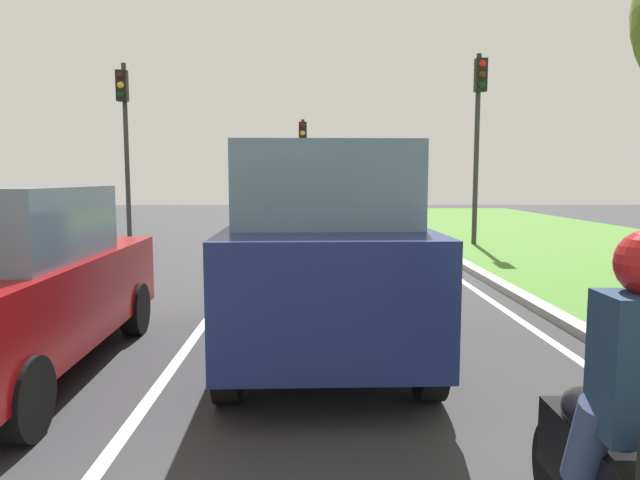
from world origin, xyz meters
name	(u,v)px	position (x,y,z in m)	size (l,w,h in m)	color
ground_plane	(276,271)	(0.00, 14.00, 0.00)	(60.00, 60.00, 0.00)	#2D2D30
lane_line_center	(243,271)	(-0.70, 14.00, 0.00)	(0.12, 32.00, 0.01)	silver
lane_line_right_edge	(446,270)	(3.60, 14.00, 0.00)	(0.12, 32.00, 0.01)	silver
curb_right	(470,268)	(4.10, 14.00, 0.06)	(0.24, 48.00, 0.12)	#9E9B93
car_suv_ahead	(322,248)	(0.86, 8.44, 1.17)	(2.04, 4.53, 2.28)	navy
car_sedan_left_lane	(5,284)	(-2.24, 7.61, 0.92)	(1.92, 4.34, 1.86)	maroon
traffic_light_near_right	(479,116)	(5.45, 18.28, 3.67)	(0.32, 0.50, 5.40)	#2D2D2D
traffic_light_overhead_left	(124,122)	(-4.84, 19.54, 3.61)	(0.32, 0.50, 5.36)	#2D2D2D
traffic_light_far_median	(303,152)	(0.42, 25.56, 2.99)	(0.32, 0.50, 4.32)	#2D2D2D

